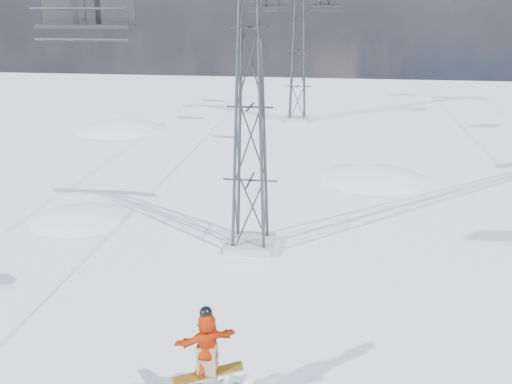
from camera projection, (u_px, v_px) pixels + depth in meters
The scene contains 8 objects.
ground at pixel (174, 371), 14.77m from camera, with size 120.00×120.00×0.00m, color white.
snow_terrain at pixel (198, 293), 38.40m from camera, with size 39.00×37.00×22.00m.
lift_tower_near at pixel (250, 108), 20.44m from camera, with size 5.20×1.80×11.43m.
lift_tower_far at pixel (298, 51), 43.90m from camera, with size 5.20×1.80×11.43m.
lift_chair_near at pixel (86, 15), 11.88m from camera, with size 2.04×0.59×2.53m.
lift_chair_mid at pixel (325, 3), 32.19m from camera, with size 1.83×0.53×2.27m.
lift_chair_far at pixel (263, 4), 38.93m from camera, with size 1.97×0.57×2.44m.
lift_chair_extra at pixel (276, 4), 46.99m from camera, with size 1.99×0.57×2.47m.
Camera 1 is at (3.86, -12.10, 9.11)m, focal length 40.00 mm.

